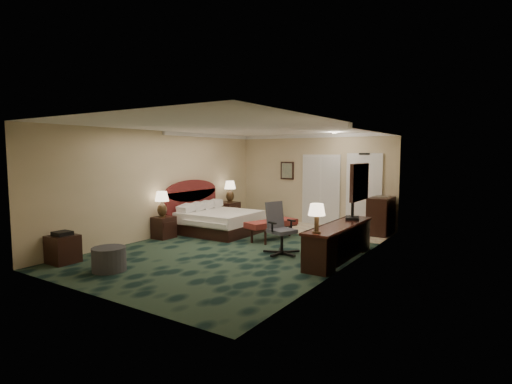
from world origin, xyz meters
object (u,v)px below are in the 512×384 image
Objects in this scene: lamp_far at (230,191)px; tv at (353,203)px; nightstand_near at (164,227)px; bed_bench at (271,230)px; ottoman at (109,259)px; lamp_near at (162,204)px; nightstand_far at (228,213)px; desk at (339,242)px; side_table at (63,249)px; minibar at (381,216)px; desk_chair at (282,229)px; bed at (220,222)px.

tv is at bearing -19.06° from lamp_far.
nightstand_near is 2.71m from bed_bench.
lamp_near is at bearing 116.44° from ottoman.
nightstand_near is 0.84× the size of lamp_near.
lamp_far reaches higher than lamp_near.
lamp_far is at bearing 66.35° from nightstand_far.
lamp_far is at bearing 88.65° from lamp_near.
lamp_far is 0.72× the size of tv.
desk is (4.41, -2.25, -0.61)m from lamp_far.
lamp_near is at bearing 175.90° from tv.
minibar reaches higher than side_table.
ottoman is at bearing -118.07° from minibar.
minibar is (-0.02, 3.00, 0.13)m from desk.
bed_bench is (2.34, 1.41, -0.63)m from lamp_near.
lamp_far is 5.45m from side_table.
side_table is 4.37m from desk_chair.
bed is 1.56m from bed_bench.
ottoman is at bearing -87.29° from bed_bench.
side_table is (0.00, -5.35, -0.05)m from nightstand_far.
desk_chair is (-1.17, -0.26, 0.19)m from desk.
desk_chair is at bearing -32.61° from bed_bench.
lamp_far is 0.26× the size of desk.
bed_bench is at bearing 149.57° from desk_chair.
desk_chair is 3.46m from minibar.
desk is (3.22, 3.00, 0.15)m from ottoman.
nightstand_near is 0.22× the size of desk.
minibar is (4.41, 6.15, 0.22)m from side_table.
bed reaches higher than side_table.
lamp_far is (0.06, 2.75, 0.11)m from lamp_near.
lamp_far reaches higher than ottoman.
minibar reaches higher than bed_bench.
nightstand_far is 2.63m from bed_bench.
desk_chair is (3.24, -2.51, -0.42)m from lamp_far.
desk is 2.53× the size of minibar.
desk reaches higher than nightstand_near.
desk_chair is (-1.17, -0.99, -0.52)m from tv.
side_table is at bearing -158.19° from tv.
side_table reaches higher than ottoman.
desk reaches higher than ottoman.
nightstand_near is 0.90× the size of ottoman.
nightstand_far reaches higher than bed_bench.
nightstand_far reaches higher than nightstand_near.
desk is 3.00m from minibar.
ottoman is (1.21, -5.20, -0.11)m from nightstand_far.
desk is 2.27× the size of desk_chair.
lamp_far is at bearing -170.35° from minibar.
nightstand_far is at bearing -169.69° from minibar.
ottoman is 6.81m from minibar.
side_table is at bearing -144.59° from desk.
minibar is at bearing 37.76° from nightstand_near.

